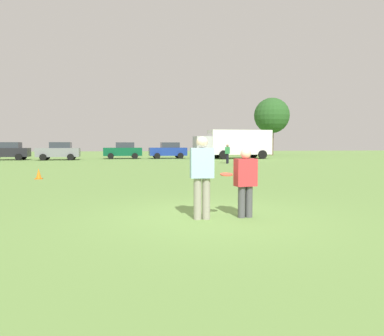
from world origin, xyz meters
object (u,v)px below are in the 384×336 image
Objects in this scene: frisbee at (226,174)px; parked_car_mid_right at (168,150)px; player_thrower at (202,173)px; box_truck at (234,143)px; parked_car_near_left at (8,151)px; traffic_cone at (39,174)px; bystander_sideline_watcher at (227,153)px; parked_car_center at (123,150)px; parked_car_mid_left at (59,151)px; player_defender at (245,179)px.

parked_car_mid_right reaches higher than frisbee.
box_truck is (10.22, 31.95, 0.77)m from player_thrower.
frisbee is at bearing -66.69° from parked_car_near_left.
parked_car_mid_right reaches higher than traffic_cone.
player_thrower is 23.07m from bystander_sideline_watcher.
parked_car_mid_right is (2.55, 33.92, -0.02)m from frisbee.
parked_car_center reaches higher than traffic_cone.
box_truck is at bearing -1.69° from parked_car_near_left.
traffic_cone is 0.11× the size of parked_car_mid_left.
parked_car_near_left is 1.00× the size of parked_car_mid_left.
box_truck reaches higher than traffic_cone.
parked_car_mid_left reaches higher than traffic_cone.
box_truck is (7.14, -1.98, 0.83)m from parked_car_mid_right.
parked_car_near_left and parked_car_mid_left have the same top height.
frisbee is 34.18m from parked_car_center.
parked_car_near_left and parked_car_mid_right have the same top height.
parked_car_mid_right is at bearing 69.97° from traffic_cone.
box_truck is (9.26, 31.92, 0.92)m from player_defender.
frisbee is 0.56× the size of traffic_cone.
box_truck reaches higher than parked_car_center.
player_thrower is 0.54m from frisbee.
parked_car_near_left is 0.50× the size of box_truck.
parked_car_center is (-2.92, 34.06, 0.09)m from player_defender.
parked_car_center reaches higher than frisbee.
player_thrower is 11.67m from traffic_cone.
traffic_cone is (-6.09, 10.23, -0.72)m from frisbee.
box_truck is 10.52m from bystander_sideline_watcher.
traffic_cone is 21.64m from parked_car_mid_left.
bystander_sideline_watcher is (15.10, -9.61, -0.03)m from parked_car_mid_left.
parked_car_center is at bearing 7.10° from parked_car_near_left.
frisbee is 0.06× the size of parked_car_near_left.
frisbee is at bearing -74.27° from parked_car_mid_left.
parked_car_near_left is at bearing -175.59° from parked_car_mid_right.
bystander_sideline_watcher reaches higher than traffic_cone.
traffic_cone is 17.07m from bystander_sideline_watcher.
parked_car_center is (11.58, 1.44, 0.00)m from parked_car_near_left.
player_thrower is at bearing -179.03° from frisbee.
box_truck reaches higher than bystander_sideline_watcher.
parked_car_mid_right is 7.46m from box_truck.
box_truck reaches higher than frisbee.
player_thrower is at bearing -106.94° from bystander_sideline_watcher.
parked_car_mid_left is at bearing 147.53° from bystander_sideline_watcher.
bystander_sideline_watcher is at bearing -27.59° from parked_car_near_left.
player_defender is 0.35× the size of parked_car_mid_left.
parked_car_near_left is 11.67m from parked_car_center.
parked_car_near_left is 23.78m from box_truck.
parked_car_mid_right is (11.47, 2.25, 0.00)m from parked_car_mid_left.
frisbee is at bearing 0.97° from player_thrower.
bystander_sideline_watcher reaches higher than player_defender.
player_defender is at bearing 3.14° from frisbee.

